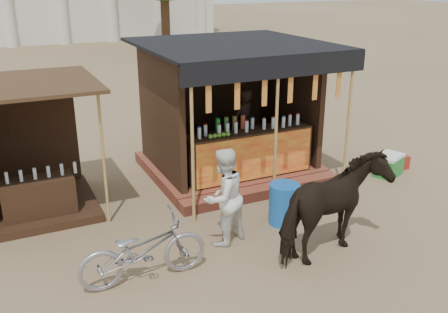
% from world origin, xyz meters
% --- Properties ---
extents(ground, '(120.00, 120.00, 0.00)m').
position_xyz_m(ground, '(0.00, 0.00, 0.00)').
color(ground, '#846B4C').
rests_on(ground, ground).
extents(main_stall, '(3.60, 3.61, 2.78)m').
position_xyz_m(main_stall, '(1.02, 3.36, 1.02)').
color(main_stall, brown).
rests_on(main_stall, ground).
extents(secondary_stall, '(2.40, 2.40, 2.38)m').
position_xyz_m(secondary_stall, '(-3.17, 3.24, 0.85)').
color(secondary_stall, '#332012').
rests_on(secondary_stall, ground).
extents(cow, '(2.03, 1.31, 1.58)m').
position_xyz_m(cow, '(0.88, -0.37, 0.79)').
color(cow, black).
rests_on(cow, ground).
extents(motorbike, '(1.82, 0.66, 0.95)m').
position_xyz_m(motorbike, '(-1.89, 0.22, 0.48)').
color(motorbike, '#96959D').
rests_on(motorbike, ground).
extents(bystander, '(0.93, 0.83, 1.58)m').
position_xyz_m(bystander, '(-0.43, 0.71, 0.79)').
color(bystander, white).
rests_on(bystander, ground).
extents(blue_barrel, '(0.70, 0.70, 0.71)m').
position_xyz_m(blue_barrel, '(0.79, 0.86, 0.36)').
color(blue_barrel, blue).
rests_on(blue_barrel, ground).
extents(red_crate, '(0.39, 0.37, 0.29)m').
position_xyz_m(red_crate, '(4.45, 2.00, 0.15)').
color(red_crate, maroon).
rests_on(red_crate, ground).
extents(cooler, '(0.76, 0.66, 0.46)m').
position_xyz_m(cooler, '(3.96, 1.75, 0.23)').
color(cooler, '#1C802E').
rests_on(cooler, ground).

